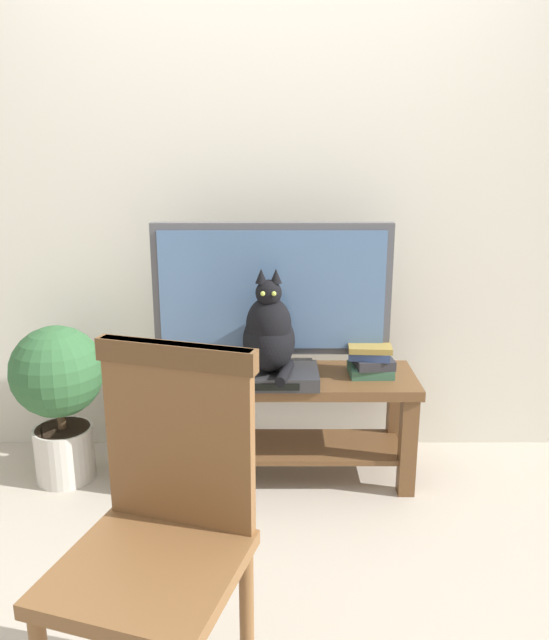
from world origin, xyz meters
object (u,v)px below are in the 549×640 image
(tv, at_px, (275,295))
(wooden_chair, at_px, (165,516))
(book_stack, at_px, (373,359))
(cat, at_px, (271,333))
(tv_stand, at_px, (275,407))
(potted_plant, at_px, (61,389))
(media_box, at_px, (271,376))

(tv, bearing_deg, wooden_chair, -102.09)
(wooden_chair, xyz_separation_m, book_stack, (0.71, 1.23, -0.01))
(cat, bearing_deg, book_stack, 13.88)
(tv_stand, relative_size, wooden_chair, 1.27)
(tv, xyz_separation_m, wooden_chair, (-0.27, -1.27, -0.28))
(tv, xyz_separation_m, cat, (-0.01, -0.15, -0.13))
(tv_stand, height_order, potted_plant, potted_plant)
(media_box, bearing_deg, wooden_chair, -102.79)
(wooden_chair, xyz_separation_m, potted_plant, (-0.67, 1.21, -0.14))
(book_stack, bearing_deg, potted_plant, -178.87)
(media_box, xyz_separation_m, potted_plant, (-0.93, 0.07, -0.09))
(tv_stand, xyz_separation_m, wooden_chair, (-0.27, -1.22, 0.23))
(cat, bearing_deg, media_box, 94.37)
(media_box, height_order, cat, cat)
(tv_stand, height_order, tv, tv)
(wooden_chair, relative_size, potted_plant, 1.38)
(tv_stand, distance_m, tv, 0.51)
(tv_stand, bearing_deg, tv, 89.97)
(tv, relative_size, wooden_chair, 1.03)
(tv, bearing_deg, cat, -94.93)
(tv_stand, height_order, book_stack, book_stack)
(media_box, relative_size, potted_plant, 0.58)
(tv_stand, distance_m, wooden_chair, 1.27)
(tv_stand, xyz_separation_m, book_stack, (0.43, 0.01, 0.22))
(tv_stand, xyz_separation_m, media_box, (-0.01, -0.08, 0.18))
(potted_plant, bearing_deg, wooden_chair, -60.84)
(tv_stand, relative_size, book_stack, 6.15)
(media_box, distance_m, wooden_chair, 1.17)
(tv_stand, xyz_separation_m, cat, (-0.01, -0.10, 0.37))
(wooden_chair, distance_m, book_stack, 1.42)
(tv, distance_m, book_stack, 0.52)
(cat, xyz_separation_m, potted_plant, (-0.93, 0.08, -0.28))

